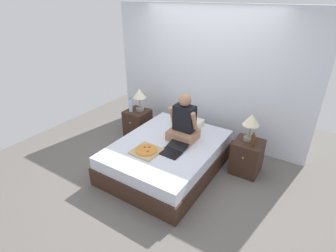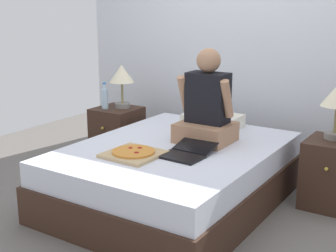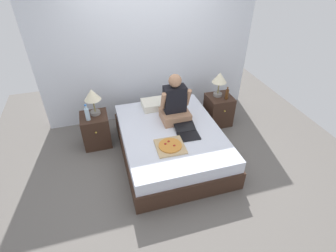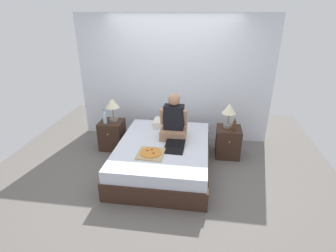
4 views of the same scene
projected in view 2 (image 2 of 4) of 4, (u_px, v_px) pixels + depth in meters
ground_plane at (175, 202)px, 3.95m from camera, size 5.88×5.88×0.00m
wall_back at (247, 41)px, 4.74m from camera, size 3.88×0.12×2.50m
bed at (175, 175)px, 3.89m from camera, size 1.53×2.00×0.49m
nightstand_left at (117, 134)px, 4.98m from camera, size 0.44×0.47×0.56m
lamp_on_left_nightstand at (122, 77)px, 4.85m from camera, size 0.26×0.26×0.45m
water_bottle at (105, 98)px, 4.85m from camera, size 0.07×0.07×0.28m
nightstand_right at (333, 174)px, 3.80m from camera, size 0.44×0.47×0.56m
pillow at (213, 121)px, 4.41m from camera, size 0.52×0.34×0.12m
person_seated at (207, 108)px, 3.89m from camera, size 0.47×0.40×0.78m
laptop at (186, 153)px, 3.57m from camera, size 0.33×0.43×0.07m
pizza_box at (134, 153)px, 3.57m from camera, size 0.41×0.41×0.05m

